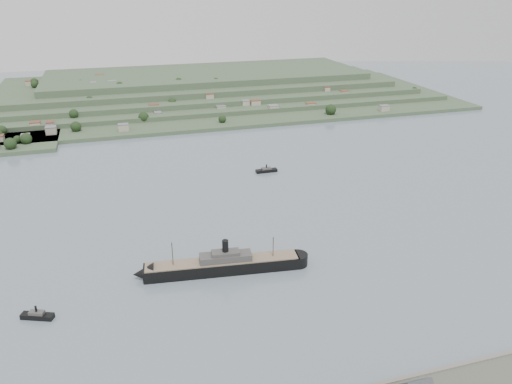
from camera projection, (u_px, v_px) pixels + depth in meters
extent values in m
plane|color=slate|center=(237.00, 231.00, 328.25)|extent=(1400.00, 1400.00, 0.00)
cube|color=#354A31|center=(167.00, 105.00, 644.45)|extent=(760.00, 260.00, 4.00)
cube|color=#354A31|center=(180.00, 97.00, 669.93)|extent=(680.00, 220.00, 5.00)
cube|color=#354A31|center=(189.00, 90.00, 684.89)|extent=(600.00, 200.00, 6.00)
cube|color=#354A31|center=(197.00, 82.00, 699.47)|extent=(520.00, 180.00, 7.00)
cube|color=#354A31|center=(205.00, 75.00, 713.64)|extent=(440.00, 160.00, 8.00)
cube|color=black|center=(222.00, 266.00, 281.39)|extent=(88.23, 21.48, 6.80)
cone|color=black|center=(143.00, 274.00, 274.36)|extent=(12.91, 12.91, 11.66)
cylinder|color=black|center=(298.00, 259.00, 288.42)|extent=(11.66, 11.66, 6.80)
cube|color=#7F6D55|center=(222.00, 261.00, 279.93)|extent=(86.19, 20.30, 0.58)
cube|color=#474442|center=(226.00, 257.00, 279.40)|extent=(29.96, 11.99, 3.89)
cube|color=#474442|center=(225.00, 253.00, 278.36)|extent=(16.22, 8.52, 2.43)
cylinder|color=black|center=(225.00, 247.00, 276.90)|extent=(3.50, 3.50, 8.75)
cylinder|color=#43311F|center=(173.00, 255.00, 272.98)|extent=(0.49, 0.49, 15.55)
cylinder|color=#43311F|center=(273.00, 248.00, 282.43)|extent=(0.49, 0.49, 13.61)
cube|color=black|center=(37.00, 316.00, 243.38)|extent=(16.37, 9.94, 2.55)
cube|color=#474442|center=(37.00, 313.00, 242.63)|extent=(7.93, 5.85, 1.91)
cylinder|color=black|center=(36.00, 309.00, 241.79)|extent=(1.06, 1.06, 3.72)
cube|color=black|center=(266.00, 171.00, 427.31)|extent=(18.49, 5.19, 2.46)
cube|color=#474442|center=(266.00, 169.00, 426.58)|extent=(8.33, 4.13, 1.85)
cylinder|color=black|center=(266.00, 166.00, 425.77)|extent=(1.03, 1.03, 3.59)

